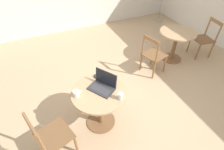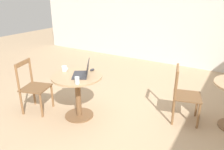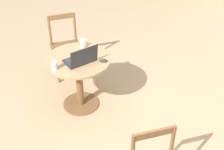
# 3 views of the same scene
# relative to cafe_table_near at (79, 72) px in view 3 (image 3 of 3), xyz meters

# --- Properties ---
(ground_plane) EXTENTS (16.00, 16.00, 0.00)m
(ground_plane) POSITION_rel_cafe_table_near_xyz_m (0.59, 0.33, -0.53)
(ground_plane) COLOR tan
(cafe_table_near) EXTENTS (0.79, 0.79, 0.72)m
(cafe_table_near) POSITION_rel_cafe_table_near_xyz_m (0.00, 0.00, 0.00)
(cafe_table_near) COLOR brown
(cafe_table_near) RESTS_ON ground_plane
(chair_near_left) EXTENTS (0.52, 0.52, 0.89)m
(chair_near_left) POSITION_rel_cafe_table_near_xyz_m (-0.77, -0.24, -0.09)
(chair_near_left) COLOR brown
(chair_near_left) RESTS_ON ground_plane
(laptop) EXTENTS (0.41, 0.44, 0.24)m
(laptop) POSITION_rel_cafe_table_near_xyz_m (0.08, 0.05, 0.24)
(laptop) COLOR #2D2D33
(laptop) RESTS_ON cafe_table_near
(mouse) EXTENTS (0.06, 0.10, 0.03)m
(mouse) POSITION_rel_cafe_table_near_xyz_m (0.07, 0.31, 0.21)
(mouse) COLOR #2D2D33
(mouse) RESTS_ON cafe_table_near
(mug) EXTENTS (0.12, 0.09, 0.09)m
(mug) POSITION_rel_cafe_table_near_xyz_m (-0.31, 0.06, 0.23)
(mug) COLOR silver
(mug) RESTS_ON cafe_table_near
(drinking_glass) EXTENTS (0.07, 0.07, 0.10)m
(drinking_glass) POSITION_rel_cafe_table_near_xyz_m (0.21, -0.25, 0.24)
(drinking_glass) COLOR silver
(drinking_glass) RESTS_ON cafe_table_near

